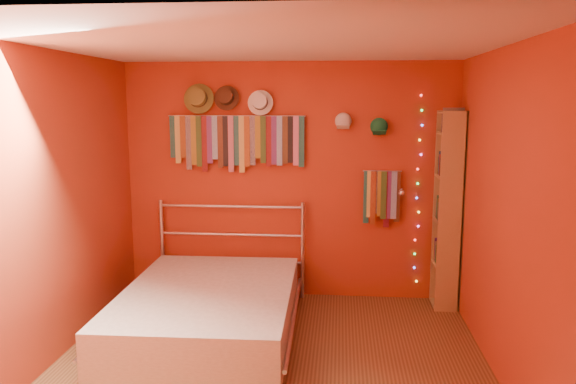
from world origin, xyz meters
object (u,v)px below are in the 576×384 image
(tie_rack, at_px, (236,140))
(bed, at_px, (209,311))
(bookshelf, at_px, (452,209))
(reading_lamp, at_px, (401,192))

(tie_rack, distance_m, bed, 1.83)
(tie_rack, xyz_separation_m, bookshelf, (2.21, -0.16, -0.67))
(tie_rack, relative_size, reading_lamp, 5.33)
(tie_rack, height_order, bed, tie_rack)
(bed, bearing_deg, tie_rack, 85.59)
(tie_rack, height_order, reading_lamp, tie_rack)
(reading_lamp, height_order, bed, reading_lamp)
(bookshelf, height_order, bed, bookshelf)
(tie_rack, bearing_deg, reading_lamp, -4.94)
(reading_lamp, distance_m, bookshelf, 0.53)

